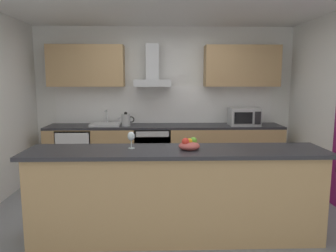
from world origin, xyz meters
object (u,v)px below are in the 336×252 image
Objects in this scene: sink at (106,124)px; fruit_bowl at (189,145)px; refrigerator at (77,153)px; oven at (153,151)px; microwave at (244,117)px; wine_glass at (131,137)px; kettle at (126,120)px; range_hood at (152,73)px.

sink reaches higher than fruit_bowl.
fruit_bowl is at bearing -52.00° from refrigerator.
microwave is at bearing -1.02° from oven.
wine_glass reaches higher than refrigerator.
microwave is 2.81× the size of wine_glass.
range_hood is (0.45, 0.16, 0.78)m from kettle.
microwave is 2.27× the size of fruit_bowl.
microwave reaches higher than oven.
microwave is at bearing 50.46° from wine_glass.
kettle is (-2.02, -0.01, -0.04)m from microwave.
sink is 0.69× the size of range_hood.
wine_glass is (-0.18, -2.27, -0.69)m from range_hood.
range_hood is (0.80, 0.12, 0.86)m from sink.
range_hood is 2.38m from wine_glass.
oven is 1.60× the size of microwave.
kettle is at bearing -160.14° from range_hood.
refrigerator is 0.71m from sink.
fruit_bowl is (0.42, -2.33, -0.77)m from range_hood.
kettle is (-0.45, -0.03, 0.55)m from oven.
fruit_bowl is at bearing -79.28° from oven.
microwave is at bearing -5.75° from range_hood.
microwave is at bearing -0.50° from refrigerator.
oven is 1.33m from range_hood.
oven is 2.77× the size of kettle.
fruit_bowl is at bearing -68.19° from kettle.
oven is at bearing 4.27° from kettle.
fruit_bowl is (1.22, -2.22, 0.09)m from sink.
sink is 2.53m from fruit_bowl.
oven is 1.11× the size of range_hood.
microwave is 1.73× the size of kettle.
microwave is 1.74m from range_hood.
wine_glass is 0.81× the size of fruit_bowl.
oven is 3.64× the size of fruit_bowl.
microwave is 2.02m from kettle.
sink is 2.81× the size of wine_glass.
fruit_bowl is (-1.15, -2.18, -0.04)m from microwave.
kettle is 1.31× the size of fruit_bowl.
refrigerator is (-1.30, -0.00, -0.03)m from oven.
oven is 4.50× the size of wine_glass.
refrigerator is 2.86m from fruit_bowl.
wine_glass reaches higher than kettle.
microwave is 0.69× the size of range_hood.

